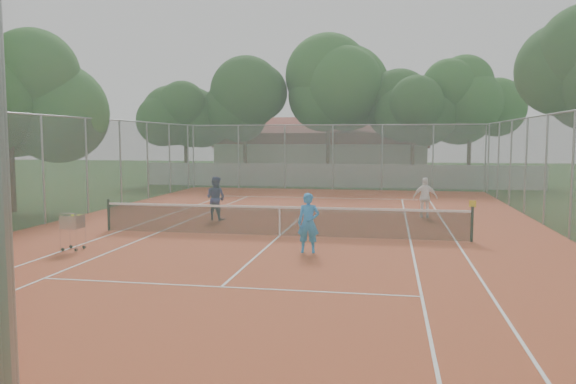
% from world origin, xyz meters
% --- Properties ---
extents(ground, '(120.00, 120.00, 0.00)m').
position_xyz_m(ground, '(0.00, 0.00, 0.00)').
color(ground, black).
rests_on(ground, ground).
extents(court_pad, '(18.00, 34.00, 0.02)m').
position_xyz_m(court_pad, '(0.00, 0.00, 0.01)').
color(court_pad, '#AD4021').
rests_on(court_pad, ground).
extents(court_lines, '(10.98, 23.78, 0.01)m').
position_xyz_m(court_lines, '(0.00, 0.00, 0.02)').
color(court_lines, white).
rests_on(court_lines, court_pad).
extents(tennis_net, '(11.88, 0.10, 0.98)m').
position_xyz_m(tennis_net, '(0.00, 0.00, 0.51)').
color(tennis_net, black).
rests_on(tennis_net, court_pad).
extents(perimeter_fence, '(18.00, 34.00, 4.00)m').
position_xyz_m(perimeter_fence, '(0.00, 0.00, 2.00)').
color(perimeter_fence, slate).
rests_on(perimeter_fence, ground).
extents(boundary_wall, '(26.00, 0.30, 1.50)m').
position_xyz_m(boundary_wall, '(0.00, 19.00, 0.75)').
color(boundary_wall, silver).
rests_on(boundary_wall, ground).
extents(clubhouse, '(16.40, 9.00, 4.40)m').
position_xyz_m(clubhouse, '(-2.00, 29.00, 2.20)').
color(clubhouse, beige).
rests_on(clubhouse, ground).
extents(tropical_trees, '(29.00, 19.00, 10.00)m').
position_xyz_m(tropical_trees, '(0.00, 22.00, 5.00)').
color(tropical_trees, black).
rests_on(tropical_trees, ground).
extents(player_near, '(0.62, 0.43, 1.64)m').
position_xyz_m(player_near, '(1.29, -2.47, 0.84)').
color(player_near, '#1A7FE3').
rests_on(player_near, court_pad).
extents(player_far_left, '(0.96, 0.85, 1.67)m').
position_xyz_m(player_far_left, '(-3.12, 3.08, 0.86)').
color(player_far_left, '#1E1A4F').
rests_on(player_far_left, court_pad).
extents(player_far_right, '(0.96, 0.45, 1.59)m').
position_xyz_m(player_far_right, '(4.87, 5.21, 0.82)').
color(player_far_right, white).
rests_on(player_far_right, court_pad).
extents(ball_hopper, '(0.67, 0.67, 1.09)m').
position_xyz_m(ball_hopper, '(-5.24, -3.35, 0.57)').
color(ball_hopper, silver).
rests_on(ball_hopper, court_pad).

